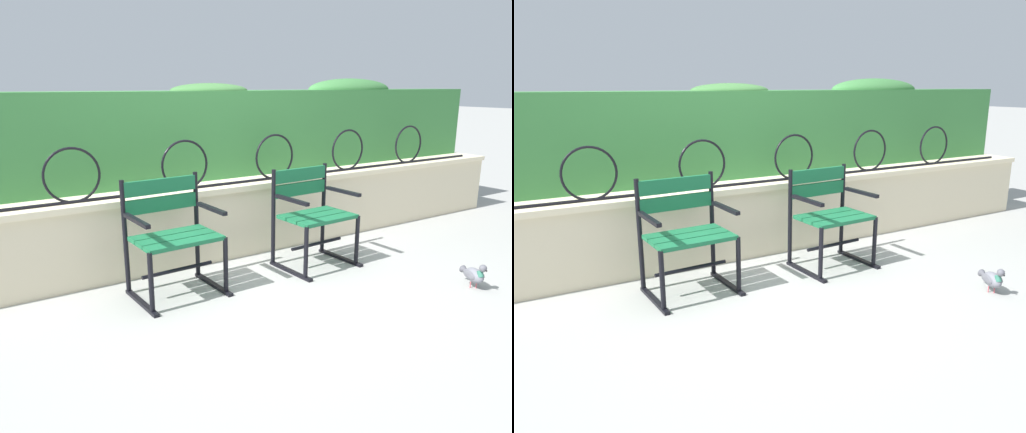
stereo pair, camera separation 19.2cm
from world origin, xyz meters
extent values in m
plane|color=#9E9E99|center=(0.00, 0.00, 0.00)|extent=(60.00, 60.00, 0.00)
cube|color=beige|center=(0.00, 0.85, 0.31)|extent=(7.44, 0.35, 0.61)
cube|color=beige|center=(0.00, 0.85, 0.64)|extent=(7.44, 0.41, 0.05)
cylinder|color=black|center=(0.00, 0.77, 0.67)|extent=(6.90, 0.02, 0.02)
torus|color=black|center=(-1.16, 0.77, 0.87)|extent=(0.42, 0.02, 0.42)
torus|color=black|center=(-0.25, 0.77, 0.87)|extent=(0.42, 0.02, 0.42)
torus|color=black|center=(0.65, 0.77, 0.87)|extent=(0.42, 0.02, 0.42)
torus|color=black|center=(1.56, 0.77, 0.87)|extent=(0.42, 0.02, 0.42)
torus|color=black|center=(2.46, 0.77, 0.87)|extent=(0.42, 0.02, 0.42)
cube|color=#387A3D|center=(0.00, 1.26, 1.06)|extent=(7.29, 0.48, 0.80)
ellipsoid|color=#396835|center=(0.25, 1.26, 1.46)|extent=(0.78, 0.43, 0.14)
ellipsoid|color=#39753B|center=(2.01, 1.26, 1.46)|extent=(1.14, 0.43, 0.24)
cube|color=#19663D|center=(-0.59, 0.08, 0.44)|extent=(0.60, 0.15, 0.03)
cube|color=#19663D|center=(-0.59, 0.21, 0.44)|extent=(0.60, 0.15, 0.03)
cube|color=#19663D|center=(-0.60, 0.35, 0.44)|extent=(0.60, 0.15, 0.03)
cube|color=#19663D|center=(-0.60, 0.45, 0.79)|extent=(0.59, 0.06, 0.11)
cube|color=#19663D|center=(-0.60, 0.45, 0.65)|extent=(0.59, 0.06, 0.11)
cylinder|color=black|center=(-0.31, 0.47, 0.43)|extent=(0.04, 0.04, 0.86)
cylinder|color=black|center=(-0.29, 0.04, 0.22)|extent=(0.04, 0.04, 0.44)
cube|color=black|center=(-0.30, 0.23, 0.01)|extent=(0.06, 0.52, 0.02)
cube|color=black|center=(-0.30, 0.23, 0.62)|extent=(0.05, 0.40, 0.03)
cylinder|color=black|center=(-0.90, 0.44, 0.43)|extent=(0.04, 0.04, 0.86)
cylinder|color=black|center=(-0.88, 0.01, 0.22)|extent=(0.04, 0.04, 0.44)
cube|color=black|center=(-0.89, 0.20, 0.01)|extent=(0.06, 0.52, 0.02)
cube|color=black|center=(-0.89, 0.20, 0.62)|extent=(0.05, 0.40, 0.03)
cylinder|color=black|center=(-0.59, 0.21, 0.20)|extent=(0.56, 0.05, 0.03)
cube|color=#19663D|center=(0.67, 0.01, 0.44)|extent=(0.58, 0.15, 0.03)
cube|color=#19663D|center=(0.66, 0.14, 0.44)|extent=(0.58, 0.15, 0.03)
cube|color=#19663D|center=(0.66, 0.28, 0.44)|extent=(0.58, 0.15, 0.03)
cube|color=#19663D|center=(0.65, 0.38, 0.76)|extent=(0.58, 0.06, 0.11)
cube|color=#19663D|center=(0.65, 0.38, 0.64)|extent=(0.58, 0.06, 0.11)
cylinder|color=black|center=(0.94, 0.40, 0.42)|extent=(0.04, 0.04, 0.84)
cylinder|color=black|center=(0.96, -0.03, 0.22)|extent=(0.04, 0.04, 0.44)
cube|color=black|center=(0.95, 0.16, 0.01)|extent=(0.07, 0.52, 0.02)
cube|color=black|center=(0.95, 0.16, 0.62)|extent=(0.06, 0.40, 0.03)
cylinder|color=black|center=(0.36, 0.37, 0.42)|extent=(0.04, 0.04, 0.84)
cylinder|color=black|center=(0.39, -0.06, 0.22)|extent=(0.04, 0.04, 0.44)
cube|color=black|center=(0.38, 0.13, 0.01)|extent=(0.07, 0.52, 0.02)
cube|color=black|center=(0.38, 0.13, 0.62)|extent=(0.06, 0.40, 0.03)
cylinder|color=black|center=(0.66, 0.14, 0.20)|extent=(0.55, 0.06, 0.03)
ellipsoid|color=slate|center=(1.37, -0.90, 0.11)|extent=(0.16, 0.21, 0.11)
cylinder|color=#2D6B56|center=(1.34, -0.96, 0.14)|extent=(0.06, 0.07, 0.06)
sphere|color=#55555D|center=(1.33, -0.98, 0.20)|extent=(0.06, 0.06, 0.06)
cone|color=black|center=(1.32, -1.01, 0.19)|extent=(0.02, 0.03, 0.01)
cone|color=#4A4A52|center=(1.41, -0.79, 0.10)|extent=(0.09, 0.10, 0.06)
ellipsoid|color=#5B5B63|center=(1.41, -0.90, 0.11)|extent=(0.07, 0.14, 0.07)
ellipsoid|color=#5B5B63|center=(1.33, -0.87, 0.11)|extent=(0.07, 0.14, 0.07)
cylinder|color=#C6515B|center=(1.38, -0.91, 0.03)|extent=(0.01, 0.01, 0.05)
cylinder|color=#C6515B|center=(1.35, -0.88, 0.03)|extent=(0.01, 0.01, 0.05)
camera|label=1|loc=(-1.96, -3.00, 1.52)|focal=34.97mm
camera|label=2|loc=(-1.80, -3.10, 1.52)|focal=34.97mm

